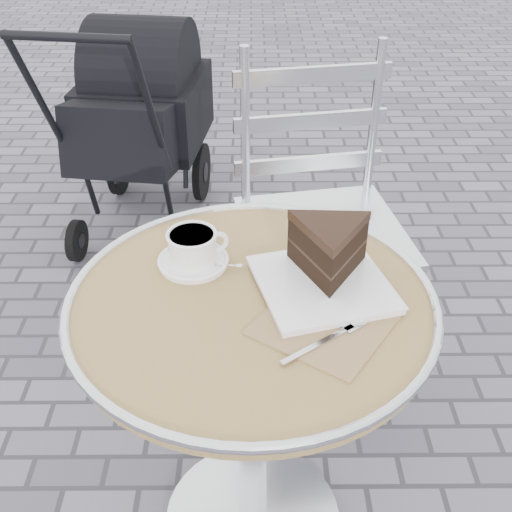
{
  "coord_description": "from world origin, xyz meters",
  "views": [
    {
      "loc": [
        0.0,
        -0.96,
        1.5
      ],
      "look_at": [
        0.01,
        0.07,
        0.78
      ],
      "focal_mm": 45.0,
      "sensor_mm": 36.0,
      "label": 1
    }
  ],
  "objects_px": {
    "cappuccino_set": "(194,250)",
    "bistro_chair": "(316,183)",
    "cafe_table": "(252,361)",
    "baby_stroller": "(140,127)",
    "cake_plate_set": "(328,256)"
  },
  "relations": [
    {
      "from": "cafe_table",
      "to": "bistro_chair",
      "type": "distance_m",
      "value": 0.7
    },
    {
      "from": "cafe_table",
      "to": "cappuccino_set",
      "type": "relative_size",
      "value": 4.42
    },
    {
      "from": "cafe_table",
      "to": "cappuccino_set",
      "type": "xyz_separation_m",
      "value": [
        -0.12,
        0.12,
        0.2
      ]
    },
    {
      "from": "cafe_table",
      "to": "cake_plate_set",
      "type": "bearing_deg",
      "value": 20.7
    },
    {
      "from": "cappuccino_set",
      "to": "baby_stroller",
      "type": "distance_m",
      "value": 1.46
    },
    {
      "from": "cappuccino_set",
      "to": "baby_stroller",
      "type": "relative_size",
      "value": 0.17
    },
    {
      "from": "cappuccino_set",
      "to": "bistro_chair",
      "type": "bearing_deg",
      "value": 41.0
    },
    {
      "from": "cappuccino_set",
      "to": "baby_stroller",
      "type": "height_order",
      "value": "baby_stroller"
    },
    {
      "from": "cafe_table",
      "to": "bistro_chair",
      "type": "xyz_separation_m",
      "value": [
        0.19,
        0.68,
        0.05
      ]
    },
    {
      "from": "cake_plate_set",
      "to": "bistro_chair",
      "type": "bearing_deg",
      "value": 71.01
    },
    {
      "from": "cake_plate_set",
      "to": "baby_stroller",
      "type": "xyz_separation_m",
      "value": [
        -0.61,
        1.44,
        -0.35
      ]
    },
    {
      "from": "cafe_table",
      "to": "cappuccino_set",
      "type": "bearing_deg",
      "value": 134.96
    },
    {
      "from": "bistro_chair",
      "to": "baby_stroller",
      "type": "distance_m",
      "value": 1.06
    },
    {
      "from": "cappuccino_set",
      "to": "bistro_chair",
      "type": "relative_size",
      "value": 0.17
    },
    {
      "from": "cafe_table",
      "to": "baby_stroller",
      "type": "distance_m",
      "value": 1.57
    }
  ]
}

